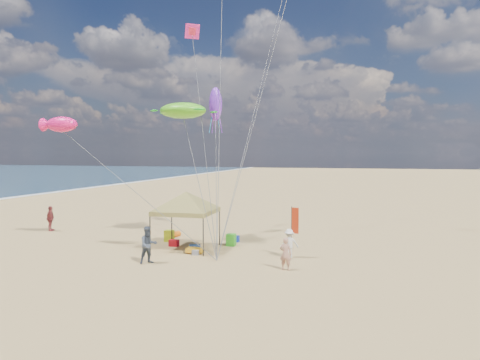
{
  "coord_description": "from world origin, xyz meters",
  "views": [
    {
      "loc": [
        6.85,
        -20.64,
        5.51
      ],
      "look_at": [
        0.0,
        3.0,
        4.0
      ],
      "focal_mm": 33.49,
      "sensor_mm": 36.0,
      "label": 1
    }
  ],
  "objects_px": {
    "person_near_a": "(286,254)",
    "person_near_b": "(148,245)",
    "feather_flag": "(294,223)",
    "chair_yellow": "(169,236)",
    "cooler_blue": "(235,239)",
    "canopy_tent": "(186,194)",
    "beach_cart": "(195,250)",
    "chair_green": "(231,240)",
    "person_near_c": "(289,243)",
    "cooler_red": "(174,243)",
    "person_far_a": "(50,218)"
  },
  "relations": [
    {
      "from": "person_far_a",
      "to": "beach_cart",
      "type": "bearing_deg",
      "value": -122.7
    },
    {
      "from": "cooler_red",
      "to": "chair_green",
      "type": "relative_size",
      "value": 0.77
    },
    {
      "from": "chair_yellow",
      "to": "beach_cart",
      "type": "relative_size",
      "value": 0.78
    },
    {
      "from": "beach_cart",
      "to": "cooler_red",
      "type": "bearing_deg",
      "value": 142.14
    },
    {
      "from": "canopy_tent",
      "to": "person_far_a",
      "type": "distance_m",
      "value": 12.05
    },
    {
      "from": "chair_green",
      "to": "person_near_c",
      "type": "distance_m",
      "value": 4.34
    },
    {
      "from": "feather_flag",
      "to": "chair_green",
      "type": "distance_m",
      "value": 4.79
    },
    {
      "from": "cooler_blue",
      "to": "person_near_b",
      "type": "distance_m",
      "value": 6.89
    },
    {
      "from": "cooler_blue",
      "to": "person_near_c",
      "type": "distance_m",
      "value": 5.12
    },
    {
      "from": "chair_green",
      "to": "chair_yellow",
      "type": "distance_m",
      "value": 4.09
    },
    {
      "from": "person_near_b",
      "to": "person_far_a",
      "type": "relative_size",
      "value": 1.05
    },
    {
      "from": "person_near_b",
      "to": "person_far_a",
      "type": "bearing_deg",
      "value": 103.31
    },
    {
      "from": "cooler_red",
      "to": "person_near_c",
      "type": "bearing_deg",
      "value": -7.52
    },
    {
      "from": "cooler_blue",
      "to": "person_near_b",
      "type": "height_order",
      "value": "person_near_b"
    },
    {
      "from": "chair_yellow",
      "to": "beach_cart",
      "type": "distance_m",
      "value": 3.92
    },
    {
      "from": "person_near_a",
      "to": "person_near_b",
      "type": "distance_m",
      "value": 6.82
    },
    {
      "from": "cooler_blue",
      "to": "person_near_b",
      "type": "bearing_deg",
      "value": -111.88
    },
    {
      "from": "person_near_c",
      "to": "canopy_tent",
      "type": "bearing_deg",
      "value": -25.68
    },
    {
      "from": "cooler_red",
      "to": "person_near_b",
      "type": "bearing_deg",
      "value": -83.04
    },
    {
      "from": "feather_flag",
      "to": "cooler_blue",
      "type": "xyz_separation_m",
      "value": [
        -4.22,
        3.21,
        -1.63
      ]
    },
    {
      "from": "chair_yellow",
      "to": "cooler_blue",
      "type": "bearing_deg",
      "value": 14.33
    },
    {
      "from": "feather_flag",
      "to": "person_near_a",
      "type": "height_order",
      "value": "feather_flag"
    },
    {
      "from": "person_near_c",
      "to": "cooler_blue",
      "type": "bearing_deg",
      "value": -59.96
    },
    {
      "from": "canopy_tent",
      "to": "feather_flag",
      "type": "bearing_deg",
      "value": -4.53
    },
    {
      "from": "chair_yellow",
      "to": "person_near_a",
      "type": "xyz_separation_m",
      "value": [
        8.17,
        -4.71,
        0.42
      ]
    },
    {
      "from": "chair_green",
      "to": "person_near_b",
      "type": "height_order",
      "value": "person_near_b"
    },
    {
      "from": "chair_green",
      "to": "canopy_tent",
      "type": "bearing_deg",
      "value": -145.11
    },
    {
      "from": "canopy_tent",
      "to": "feather_flag",
      "type": "xyz_separation_m",
      "value": [
        6.28,
        -0.5,
        -1.35
      ]
    },
    {
      "from": "person_near_b",
      "to": "person_near_c",
      "type": "xyz_separation_m",
      "value": [
        6.52,
        3.18,
        -0.17
      ]
    },
    {
      "from": "person_near_c",
      "to": "chair_green",
      "type": "bearing_deg",
      "value": -48.88
    },
    {
      "from": "person_near_c",
      "to": "person_far_a",
      "type": "xyz_separation_m",
      "value": [
        -17.53,
        3.24,
        0.12
      ]
    },
    {
      "from": "cooler_blue",
      "to": "chair_green",
      "type": "distance_m",
      "value": 1.2
    },
    {
      "from": "person_near_a",
      "to": "person_near_b",
      "type": "height_order",
      "value": "person_near_b"
    },
    {
      "from": "chair_yellow",
      "to": "person_near_b",
      "type": "relative_size",
      "value": 0.38
    },
    {
      "from": "canopy_tent",
      "to": "chair_green",
      "type": "relative_size",
      "value": 8.82
    },
    {
      "from": "feather_flag",
      "to": "person_near_c",
      "type": "bearing_deg",
      "value": 171.43
    },
    {
      "from": "canopy_tent",
      "to": "cooler_red",
      "type": "height_order",
      "value": "canopy_tent"
    },
    {
      "from": "cooler_blue",
      "to": "chair_yellow",
      "type": "distance_m",
      "value": 4.07
    },
    {
      "from": "cooler_blue",
      "to": "person_far_a",
      "type": "relative_size",
      "value": 0.31
    },
    {
      "from": "feather_flag",
      "to": "chair_yellow",
      "type": "bearing_deg",
      "value": 164.88
    },
    {
      "from": "beach_cart",
      "to": "person_near_b",
      "type": "xyz_separation_m",
      "value": [
        -1.42,
        -2.61,
        0.73
      ]
    },
    {
      "from": "chair_yellow",
      "to": "beach_cart",
      "type": "height_order",
      "value": "chair_yellow"
    },
    {
      "from": "cooler_blue",
      "to": "chair_green",
      "type": "height_order",
      "value": "chair_green"
    },
    {
      "from": "chair_green",
      "to": "beach_cart",
      "type": "relative_size",
      "value": 0.78
    },
    {
      "from": "canopy_tent",
      "to": "person_near_a",
      "type": "xyz_separation_m",
      "value": [
        6.29,
        -3.0,
        -2.4
      ]
    },
    {
      "from": "canopy_tent",
      "to": "person_near_c",
      "type": "relative_size",
      "value": 4.07
    },
    {
      "from": "feather_flag",
      "to": "cooler_red",
      "type": "xyz_separation_m",
      "value": [
        -7.28,
        0.97,
        -1.63
      ]
    },
    {
      "from": "cooler_blue",
      "to": "person_near_a",
      "type": "bearing_deg",
      "value": -53.49
    },
    {
      "from": "cooler_red",
      "to": "person_far_a",
      "type": "distance_m",
      "value": 10.78
    },
    {
      "from": "canopy_tent",
      "to": "beach_cart",
      "type": "relative_size",
      "value": 6.86
    }
  ]
}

